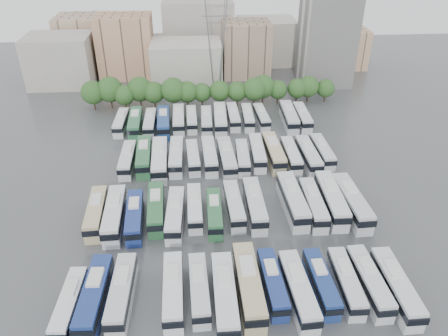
{
  "coord_description": "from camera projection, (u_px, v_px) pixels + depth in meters",
  "views": [
    {
      "loc": [
        -4.67,
        -64.45,
        45.23
      ],
      "look_at": [
        0.68,
        5.3,
        3.0
      ],
      "focal_mm": 35.0,
      "sensor_mm": 36.0,
      "label": 1
    }
  ],
  "objects": [
    {
      "name": "bus_r0_s8",
      "position": [
        272.0,
        283.0,
        58.62
      ],
      "size": [
        2.8,
        11.14,
        3.47
      ],
      "rotation": [
        0.0,
        0.0,
        0.04
      ],
      "color": "navy",
      "rests_on": "ground"
    },
    {
      "name": "bus_r0_s7",
      "position": [
        249.0,
        285.0,
        57.79
      ],
      "size": [
        3.2,
        13.56,
        4.24
      ],
      "rotation": [
        0.0,
        0.0,
        0.02
      ],
      "color": "tan",
      "rests_on": "ground"
    },
    {
      "name": "bus_r1_s6",
      "position": [
        214.0,
        213.0,
        71.98
      ],
      "size": [
        2.62,
        11.08,
        3.46
      ],
      "rotation": [
        0.0,
        0.0,
        -0.02
      ],
      "color": "#2B663B",
      "rests_on": "ground"
    },
    {
      "name": "bus_r2_s5",
      "position": [
        193.0,
        157.0,
        87.94
      ],
      "size": [
        2.87,
        10.93,
        3.4
      ],
      "rotation": [
        0.0,
        0.0,
        0.05
      ],
      "color": "silver",
      "rests_on": "ground"
    },
    {
      "name": "bus_r3_s8",
      "position": [
        233.0,
        116.0,
        104.68
      ],
      "size": [
        2.52,
        11.37,
        3.56
      ],
      "rotation": [
        0.0,
        0.0,
        0.0
      ],
      "color": "silver",
      "rests_on": "ground"
    },
    {
      "name": "tree_line",
      "position": [
        201.0,
        90.0,
        112.21
      ],
      "size": [
        65.74,
        7.86,
        8.29
      ],
      "color": "black",
      "rests_on": "ground"
    },
    {
      "name": "bus_r1_s4",
      "position": [
        175.0,
        214.0,
        71.41
      ],
      "size": [
        3.19,
        12.24,
        3.81
      ],
      "rotation": [
        0.0,
        0.0,
        -0.05
      ],
      "color": "silver",
      "rests_on": "ground"
    },
    {
      "name": "bus_r3_s9",
      "position": [
        248.0,
        117.0,
        104.53
      ],
      "size": [
        2.74,
        11.07,
        3.45
      ],
      "rotation": [
        0.0,
        0.0,
        -0.03
      ],
      "color": "silver",
      "rests_on": "ground"
    },
    {
      "name": "bus_r2_s11",
      "position": [
        291.0,
        155.0,
        88.49
      ],
      "size": [
        2.54,
        11.46,
        3.59
      ],
      "rotation": [
        0.0,
        0.0,
        -0.0
      ],
      "color": "silver",
      "rests_on": "ground"
    },
    {
      "name": "bus_r2_s1",
      "position": [
        128.0,
        159.0,
        86.92
      ],
      "size": [
        2.64,
        11.57,
        3.62
      ],
      "rotation": [
        0.0,
        0.0,
        -0.01
      ],
      "color": "silver",
      "rests_on": "ground"
    },
    {
      "name": "bus_r0_s13",
      "position": [
        396.0,
        287.0,
        57.78
      ],
      "size": [
        2.74,
        12.39,
        3.88
      ],
      "rotation": [
        0.0,
        0.0,
        0.0
      ],
      "color": "silver",
      "rests_on": "ground"
    },
    {
      "name": "bus_r3_s13",
      "position": [
        302.0,
        117.0,
        104.22
      ],
      "size": [
        2.83,
        12.01,
        3.76
      ],
      "rotation": [
        0.0,
        0.0,
        -0.02
      ],
      "color": "silver",
      "rests_on": "ground"
    },
    {
      "name": "bus_r0_s1",
      "position": [
        95.0,
        296.0,
        56.34
      ],
      "size": [
        3.31,
        12.71,
        3.95
      ],
      "rotation": [
        0.0,
        0.0,
        -0.05
      ],
      "color": "navy",
      "rests_on": "ground"
    },
    {
      "name": "bus_r0_s9",
      "position": [
        298.0,
        290.0,
        57.28
      ],
      "size": [
        3.3,
        12.46,
        3.87
      ],
      "rotation": [
        0.0,
        0.0,
        0.05
      ],
      "color": "silver",
      "rests_on": "ground"
    },
    {
      "name": "bus_r1_s8",
      "position": [
        255.0,
        204.0,
        73.54
      ],
      "size": [
        2.82,
        12.71,
        3.98
      ],
      "rotation": [
        0.0,
        0.0,
        0.0
      ],
      "color": "silver",
      "rests_on": "ground"
    },
    {
      "name": "bus_r1_s2",
      "position": [
        135.0,
        216.0,
        70.97
      ],
      "size": [
        3.15,
        11.86,
        3.69
      ],
      "rotation": [
        0.0,
        0.0,
        0.05
      ],
      "color": "navy",
      "rests_on": "ground"
    },
    {
      "name": "bus_r0_s0",
      "position": [
        70.0,
        304.0,
        55.53
      ],
      "size": [
        2.85,
        10.94,
        3.4
      ],
      "rotation": [
        0.0,
        0.0,
        -0.05
      ],
      "color": "white",
      "rests_on": "ground"
    },
    {
      "name": "bus_r0_s5",
      "position": [
        199.0,
        289.0,
        57.69
      ],
      "size": [
        2.79,
        11.2,
        3.49
      ],
      "rotation": [
        0.0,
        0.0,
        0.03
      ],
      "color": "silver",
      "rests_on": "ground"
    },
    {
      "name": "city_buildings",
      "position": [
        182.0,
        45.0,
        135.48
      ],
      "size": [
        102.0,
        35.0,
        20.0
      ],
      "color": "#9E998E",
      "rests_on": "ground"
    },
    {
      "name": "bus_r2_s10",
      "position": [
        274.0,
        152.0,
        89.08
      ],
      "size": [
        3.13,
        12.89,
        4.02
      ],
      "rotation": [
        0.0,
        0.0,
        0.03
      ],
      "color": "#CDBC8D",
      "rests_on": "ground"
    },
    {
      "name": "bus_r0_s11",
      "position": [
        346.0,
        282.0,
        58.76
      ],
      "size": [
        2.63,
        11.16,
        3.49
      ],
      "rotation": [
        0.0,
        0.0,
        -0.02
      ],
      "color": "silver",
      "rests_on": "ground"
    },
    {
      "name": "electricity_pylon",
      "position": [
        216.0,
        26.0,
        111.86
      ],
      "size": [
        9.0,
        6.91,
        33.83
      ],
      "color": "slate",
      "rests_on": "ground"
    },
    {
      "name": "bus_r3_s5",
      "position": [
        192.0,
        119.0,
        103.53
      ],
      "size": [
        2.51,
        10.9,
        3.41
      ],
      "rotation": [
        0.0,
        0.0,
        0.01
      ],
      "color": "silver",
      "rests_on": "ground"
    },
    {
      "name": "bus_r3_s12",
      "position": [
        289.0,
        117.0,
        103.93
      ],
      "size": [
        3.29,
        13.16,
        4.1
      ],
      "rotation": [
        0.0,
        0.0,
        -0.03
      ],
      "color": "silver",
      "rests_on": "ground"
    },
    {
      "name": "bus_r2_s4",
      "position": [
        176.0,
        156.0,
        87.84
      ],
      "size": [
        2.84,
        12.25,
        3.83
      ],
      "rotation": [
        0.0,
        0.0,
        -0.01
      ],
      "color": "silver",
      "rests_on": "ground"
    },
    {
      "name": "bus_r2_s3",
      "position": [
        160.0,
        159.0,
        86.24
      ],
      "size": [
        3.35,
        13.74,
        4.29
      ],
      "rotation": [
        0.0,
        0.0,
        0.03
      ],
      "color": "silver",
      "rests_on": "ground"
    },
    {
      "name": "bus_r1_s0",
      "position": [
        96.0,
        213.0,
        71.74
      ],
      "size": [
        3.1,
        12.07,
        3.76
      ],
      "rotation": [
        0.0,
        0.0,
        0.04
      ],
      "color": "tan",
      "rests_on": "ground"
    },
    {
      "name": "bus_r1_s5",
      "position": [
        195.0,
        207.0,
        73.26
      ],
      "size": [
        2.46,
        10.99,
        3.44
      ],
      "rotation": [
        0.0,
        0.0,
        0.01
      ],
      "color": "white",
      "rests_on": "ground"
    },
    {
      "name": "bus_r2_s8",
      "position": [
        243.0,
        157.0,
        87.78
      ],
      "size": [
        2.92,
        11.22,
        3.49
      ],
      "rotation": [
        0.0,
        0.0,
        -0.05
      ],
      "color": "silver",
      "rests_on": "ground"
    },
    {
      "name": "bus_r1_s11",
      "position": [
        313.0,
        204.0,
        73.76
      ],
      "size": [
        2.9,
        12.3,
        3.85
      ],
      "rotation": [
        0.0,
        0.0,
        -0.02
      ],
      "color": "silver",
      "rests_on": "ground"
    },
    {
      "name": "bus_r3_s1",
      "position": [
        135.0,
        123.0,
        101.21
      ],
      "size": [
        3.08,
        12.6,
        3.93
      ],
      "rotation": [
        0.0,
        0.0,
        0.03
      ],
      "color": "#2F6F45",
      "rests_on": "ground"
    },
    {
      "name": "bus_r3_s10",
      "position": [
        261.0,
        117.0,
        104.66
      ],
      "size": [
        2.86,
        10.97,
        3.41
      ],
      "rotation": [
        0.0,
        0.0,
        0.05
      ],
      "color": "silver",
      "rests_on": "ground"
    },
    {
      "name": "ground",
      "position": [
        222.0,
        197.0,
        78.69
      ],
      "size": [
        220.0,
        220.0,
        0.0
      ],
      "primitive_type": "plane",
      "color": "#424447",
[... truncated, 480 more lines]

